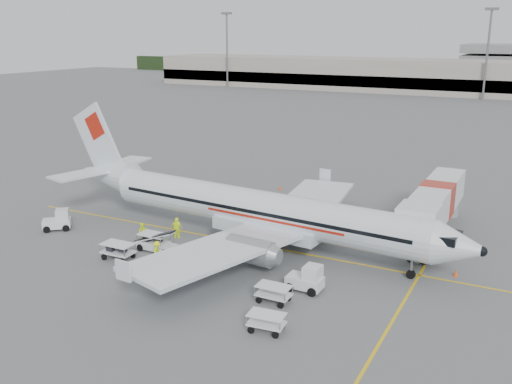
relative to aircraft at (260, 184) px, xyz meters
The scene contains 24 objects.
ground 5.20m from the aircraft, behind, with size 360.00×360.00×0.00m, color #56595B.
stripe_lead 5.20m from the aircraft, behind, with size 44.00×0.20×0.01m, color yellow.
stripe_cross 15.97m from the aircraft, 32.83° to the right, with size 0.20×20.00×0.01m, color yellow.
terminal_west 136.19m from the aircraft, 107.64° to the left, with size 110.00×22.00×9.00m, color gray, non-canonical shape.
treeline 174.80m from the aircraft, 90.41° to the left, with size 300.00×3.00×6.00m, color black, non-canonical shape.
mast_west 137.79m from the aircraft, 121.18° to the left, with size 3.20×1.20×22.00m, color slate, non-canonical shape.
mast_center 117.99m from the aircraft, 88.18° to the left, with size 3.20×1.20×22.00m, color slate, non-canonical shape.
aircraft is the anchor object (origin of this frame).
jet_bridge 14.96m from the aircraft, 34.62° to the left, with size 3.26×17.41×4.57m, color silver, non-canonical shape.
belt_loader 9.03m from the aircraft, 142.83° to the right, with size 4.29×1.61×2.32m, color silver, non-canonical shape.
tug_fore 9.82m from the aircraft, 43.48° to the right, with size 2.35×1.35×1.82m, color silver, non-canonical shape.
tug_mid 10.32m from the aircraft, 111.75° to the right, with size 2.25×1.29×1.74m, color silver, non-canonical shape.
tug_aft 18.40m from the aircraft, 164.27° to the right, with size 2.31×1.33×1.79m, color silver, non-canonical shape.
cart_loaded_a 11.96m from the aircraft, 136.72° to the right, with size 2.43×1.44×1.27m, color silver, non-canonical shape.
cart_loaded_b 9.50m from the aircraft, 146.47° to the right, with size 2.40×1.42×1.25m, color silver, non-canonical shape.
cart_empty_a 14.55m from the aircraft, 61.43° to the right, with size 2.12×1.25×1.10m, color silver, non-canonical shape.
cart_empty_b 11.13m from the aircraft, 58.11° to the right, with size 2.18×1.29×1.14m, color silver, non-canonical shape.
cone_nose 15.78m from the aircraft, ahead, with size 0.33×0.33×0.54m, color #ED4D14.
cone_port 17.38m from the aircraft, 109.43° to the left, with size 0.34×0.34×0.55m, color #ED4D14.
cone_stbd 11.54m from the aircraft, 116.56° to the right, with size 0.41×0.41×0.68m, color #ED4D14.
crew_a 8.18m from the aircraft, 165.88° to the right, with size 0.63×0.42×1.73m, color #C9E611.
crew_b 10.48m from the aircraft, 156.69° to the right, with size 0.77×0.60×1.59m, color #C9E611.
crew_c 9.44m from the aircraft, 127.79° to the right, with size 1.04×0.60×1.61m, color #C9E611.
crew_d 8.24m from the aircraft, 165.96° to the right, with size 1.00×0.42×1.70m, color #C9E611.
Camera 1 is at (20.78, -38.20, 16.53)m, focal length 40.00 mm.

